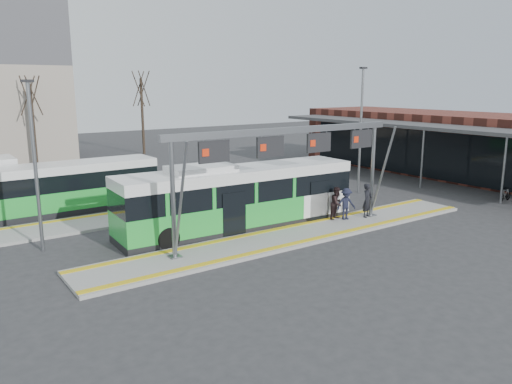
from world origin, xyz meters
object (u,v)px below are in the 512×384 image
Objects in this scene: passenger_b at (337,203)px; passenger_c at (346,204)px; gantry at (290,149)px; hero_bus at (238,198)px; passenger_a at (367,200)px.

passenger_b is 1.03× the size of passenger_c.
gantry is at bearing -163.08° from passenger_c.
gantry reaches higher than hero_bus.
passenger_a is at bearing -38.52° from passenger_b.
passenger_c is at bearing -20.16° from hero_bus.
passenger_b is (-1.67, 0.65, -0.05)m from passenger_a.
passenger_a is 1.35m from passenger_c.
gantry reaches higher than passenger_a.
hero_bus is at bearing 170.67° from passenger_c.
gantry is at bearing -60.03° from hero_bus.
hero_bus is at bearing 117.54° from gantry.
gantry is 3.93m from hero_bus.
gantry is at bearing 162.41° from passenger_a.
gantry is 1.01× the size of hero_bus.
hero_bus is 5.94m from passenger_c.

